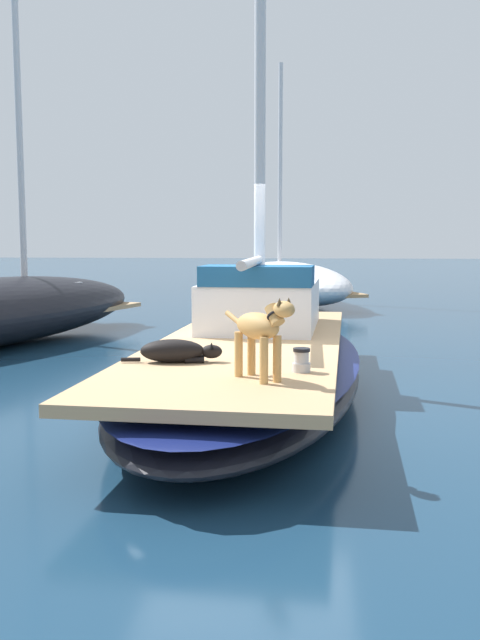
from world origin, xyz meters
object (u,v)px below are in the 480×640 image
at_px(sailboat_main, 249,368).
at_px(coiled_rope, 181,351).
at_px(deck_winch, 301,361).
at_px(dog_black, 176,351).
at_px(moored_boat_far_astern, 287,282).
at_px(dog_tan, 261,329).

distance_m(sailboat_main, coiled_rope, 1.19).
height_order(sailboat_main, deck_winch, deck_winch).
bearing_deg(sailboat_main, deck_winch, -71.17).
bearing_deg(dog_black, deck_winch, -16.36).
xyz_separation_m(sailboat_main, moored_boat_far_astern, (-0.03, 11.84, 0.28)).
height_order(sailboat_main, dog_black, dog_black).
relative_size(dog_black, dog_tan, 1.23).
bearing_deg(dog_tan, coiled_rope, 125.51).
bearing_deg(sailboat_main, moored_boat_far_astern, 90.16).
relative_size(deck_winch, coiled_rope, 0.65).
distance_m(coiled_rope, moored_boat_far_astern, 12.82).
height_order(dog_black, dog_tan, dog_tan).
bearing_deg(dog_black, sailboat_main, 69.96).
xyz_separation_m(coiled_rope, moored_boat_far_astern, (0.58, 12.81, -0.07)).
height_order(dog_tan, moored_boat_far_astern, moored_boat_far_astern).
xyz_separation_m(dog_black, dog_tan, (0.86, -0.74, 0.32)).
bearing_deg(moored_boat_far_astern, deck_winch, -87.22).
height_order(dog_black, coiled_rope, dog_black).
distance_m(dog_tan, moored_boat_far_astern, 14.11).
distance_m(sailboat_main, dog_black, 1.66).
distance_m(sailboat_main, moored_boat_far_astern, 11.85).
height_order(deck_winch, coiled_rope, deck_winch).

